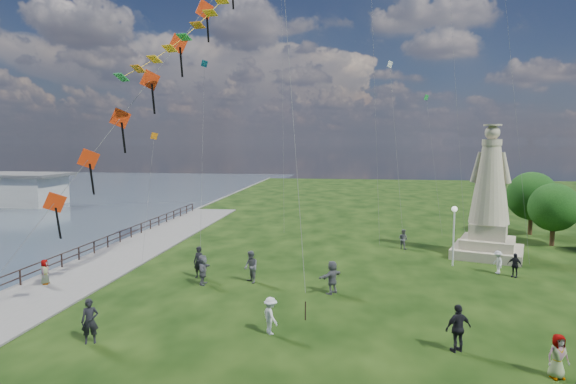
# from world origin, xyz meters

# --- Properties ---
(waterfront) EXTENTS (200.00, 200.00, 1.51)m
(waterfront) POSITION_xyz_m (-15.24, 8.99, -0.06)
(waterfront) COLOR #364651
(waterfront) RESTS_ON ground
(statue) EXTENTS (6.00, 6.00, 9.56)m
(statue) POSITION_xyz_m (12.42, 17.41, 3.61)
(statue) COLOR tan
(statue) RESTS_ON ground
(lamppost) EXTENTS (0.38, 0.38, 4.05)m
(lamppost) POSITION_xyz_m (9.35, 14.20, 2.92)
(lamppost) COLOR silver
(lamppost) RESTS_ON ground
(tree_row) EXTENTS (7.28, 11.60, 5.66)m
(tree_row) POSITION_xyz_m (19.15, 23.53, 3.19)
(tree_row) COLOR #382314
(tree_row) RESTS_ON ground
(person_0) EXTENTS (0.81, 0.69, 1.87)m
(person_0) POSITION_xyz_m (-8.08, -0.76, 0.94)
(person_0) COLOR black
(person_0) RESTS_ON ground
(person_1) EXTENTS (1.01, 1.08, 1.91)m
(person_1) POSITION_xyz_m (-3.29, 8.56, 0.95)
(person_1) COLOR #595960
(person_1) RESTS_ON ground
(person_2) EXTENTS (1.05, 1.16, 1.62)m
(person_2) POSITION_xyz_m (-0.84, 1.21, 0.81)
(person_2) COLOR silver
(person_2) RESTS_ON ground
(person_3) EXTENTS (1.27, 1.00, 1.93)m
(person_3) POSITION_xyz_m (6.83, 0.42, 0.97)
(person_3) COLOR black
(person_3) RESTS_ON ground
(person_4) EXTENTS (0.87, 0.64, 1.59)m
(person_4) POSITION_xyz_m (9.86, -1.32, 0.80)
(person_4) COLOR #595960
(person_4) RESTS_ON ground
(person_5) EXTENTS (0.84, 1.69, 1.76)m
(person_5) POSITION_xyz_m (-6.00, 7.87, 0.88)
(person_5) COLOR #595960
(person_5) RESTS_ON ground
(person_6) EXTENTS (0.81, 0.64, 1.95)m
(person_6) POSITION_xyz_m (-6.67, 9.16, 0.97)
(person_6) COLOR black
(person_6) RESTS_ON ground
(person_7) EXTENTS (0.87, 0.84, 1.55)m
(person_7) POSITION_xyz_m (6.56, 19.07, 0.77)
(person_7) COLOR #595960
(person_7) RESTS_ON ground
(person_8) EXTENTS (0.67, 1.03, 1.47)m
(person_8) POSITION_xyz_m (11.78, 12.64, 0.73)
(person_8) COLOR silver
(person_8) RESTS_ON ground
(person_9) EXTENTS (0.97, 0.92, 1.51)m
(person_9) POSITION_xyz_m (12.57, 11.89, 0.76)
(person_9) COLOR black
(person_9) RESTS_ON ground
(person_10) EXTENTS (0.56, 0.78, 1.45)m
(person_10) POSITION_xyz_m (-15.00, 6.38, 0.72)
(person_10) COLOR #595960
(person_10) RESTS_ON ground
(person_11) EXTENTS (1.62, 1.80, 1.84)m
(person_11) POSITION_xyz_m (1.56, 7.16, 0.92)
(person_11) COLOR #595960
(person_11) RESTS_ON ground
(red_kite_train) EXTENTS (9.74, 9.35, 17.77)m
(red_kite_train) POSITION_xyz_m (-7.66, 4.63, 11.06)
(red_kite_train) COLOR black
(red_kite_train) RESTS_ON ground
(small_kites) EXTENTS (27.37, 18.25, 28.00)m
(small_kites) POSITION_xyz_m (2.63, 22.68, 14.53)
(small_kites) COLOR #156C83
(small_kites) RESTS_ON ground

